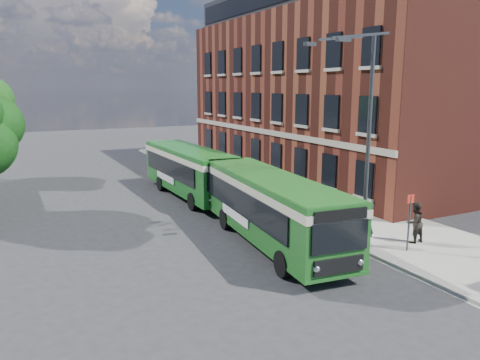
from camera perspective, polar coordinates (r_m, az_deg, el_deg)
ground at (r=20.81m, az=0.11°, el=-7.82°), size 120.00×120.00×0.00m
pavement at (r=30.82m, az=4.98°, el=-1.34°), size 6.00×48.00×0.15m
kerb_line at (r=29.38m, az=-0.09°, el=-2.07°), size 0.12×48.00×0.01m
brick_office at (r=37.36m, az=11.20°, el=11.37°), size 12.10×26.00×14.20m
street_lamp at (r=20.83m, az=14.69°, el=5.35°), size 2.96×2.38×9.00m
bus_stop_sign at (r=20.40m, az=19.93°, el=-4.48°), size 0.35×0.08×2.52m
bus_front at (r=20.52m, az=3.72°, el=-2.78°), size 3.62×11.24×3.02m
bus_rear at (r=29.50m, az=-6.14°, el=1.54°), size 2.75×10.50×3.02m
pedestrian_a at (r=20.74m, az=15.29°, el=-5.15°), size 0.81×0.68×1.88m
pedestrian_b at (r=21.68m, az=20.53°, el=-4.87°), size 0.89×0.70×1.80m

